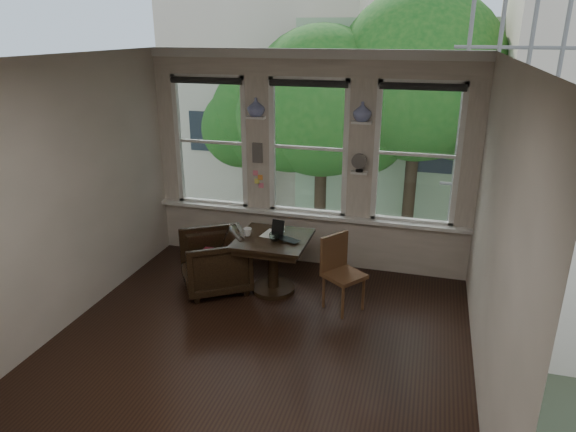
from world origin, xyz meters
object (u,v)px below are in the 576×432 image
(armchair_left, at_px, (215,262))
(mug, at_px, (248,232))
(laptop, at_px, (284,241))
(side_chair_right, at_px, (344,275))
(table, at_px, (273,265))

(armchair_left, height_order, mug, mug)
(laptop, bearing_deg, side_chair_right, 15.25)
(table, relative_size, side_chair_right, 0.98)
(side_chair_right, relative_size, mug, 8.44)
(armchair_left, bearing_deg, mug, 73.40)
(table, xyz_separation_m, laptop, (0.18, -0.09, 0.39))
(armchair_left, distance_m, side_chair_right, 1.72)
(table, distance_m, laptop, 0.44)
(armchair_left, distance_m, mug, 0.61)
(table, xyz_separation_m, mug, (-0.33, -0.02, 0.43))
(mug, bearing_deg, table, 3.02)
(table, height_order, mug, mug)
(armchair_left, xyz_separation_m, side_chair_right, (1.71, -0.06, 0.08))
(table, relative_size, mug, 8.26)
(mug, bearing_deg, laptop, -8.12)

